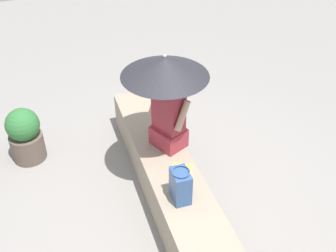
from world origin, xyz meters
The scene contains 7 objects.
ground_plane centered at (0.00, 0.00, 0.00)m, with size 14.00×14.00×0.00m, color gray.
stone_bench centered at (0.00, 0.00, 0.23)m, with size 2.88×0.52×0.47m, color gray.
person_seated centered at (-0.25, 0.10, 0.86)m, with size 0.51×0.40×0.90m.
parasol centered at (-0.21, 0.05, 1.45)m, with size 0.86×0.86×1.11m.
handbag_black centered at (0.55, -0.05, 0.64)m, with size 0.22×0.17×0.35m.
magazine centered at (0.23, 0.07, 0.47)m, with size 0.28×0.20×0.01m, color #EAE04C.
planter_near centered at (-1.10, -1.41, 0.34)m, with size 0.39×0.39×0.69m.
Camera 1 is at (3.07, -1.00, 3.30)m, focal length 43.84 mm.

